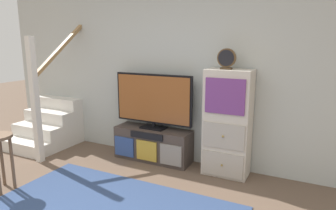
{
  "coord_description": "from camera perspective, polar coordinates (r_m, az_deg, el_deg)",
  "views": [
    {
      "loc": [
        1.8,
        -1.5,
        1.74
      ],
      "look_at": [
        0.06,
        1.97,
        0.91
      ],
      "focal_mm": 32.43,
      "sensor_mm": 36.0,
      "label": 1
    }
  ],
  "objects": [
    {
      "name": "back_wall",
      "position": [
        4.37,
        2.19,
        6.95
      ],
      "size": [
        6.4,
        0.12,
        2.7
      ],
      "primitive_type": "cube",
      "color": "#B2B7B2",
      "rests_on": "ground_plane"
    },
    {
      "name": "media_console",
      "position": [
        4.51,
        -2.85,
        -7.39
      ],
      "size": [
        1.15,
        0.38,
        0.48
      ],
      "color": "#423833",
      "rests_on": "ground_plane"
    },
    {
      "name": "television",
      "position": [
        4.35,
        -2.78,
        0.96
      ],
      "size": [
        1.2,
        0.22,
        0.8
      ],
      "color": "black",
      "rests_on": "media_console"
    },
    {
      "name": "side_cabinet",
      "position": [
        3.98,
        11.11,
        -3.43
      ],
      "size": [
        0.58,
        0.38,
        1.39
      ],
      "color": "beige",
      "rests_on": "ground_plane"
    },
    {
      "name": "desk_clock",
      "position": [
        3.84,
        10.94,
        8.51
      ],
      "size": [
        0.23,
        0.08,
        0.26
      ],
      "color": "#4C3823",
      "rests_on": "side_cabinet"
    },
    {
      "name": "staircase",
      "position": [
        5.65,
        -20.19,
        -2.72
      ],
      "size": [
        1.0,
        1.36,
        2.2
      ],
      "color": "silver",
      "rests_on": "ground_plane"
    }
  ]
}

